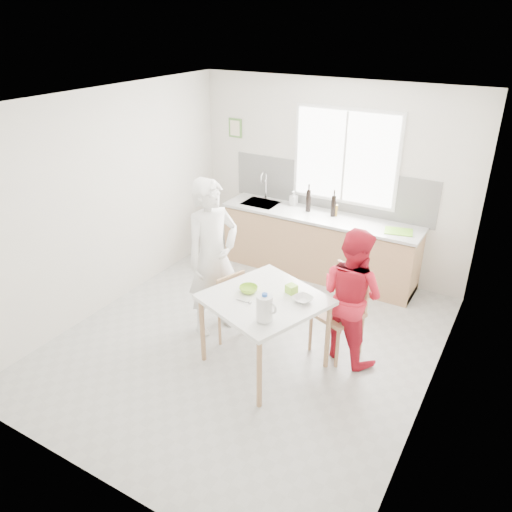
{
  "coord_description": "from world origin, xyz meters",
  "views": [
    {
      "loc": [
        2.49,
        -4.08,
        3.45
      ],
      "look_at": [
        -0.01,
        0.2,
        1.02
      ],
      "focal_mm": 35.0,
      "sensor_mm": 36.0,
      "label": 1
    }
  ],
  "objects_px": {
    "wine_bottle_a": "(308,201)",
    "wine_bottle_b": "(333,206)",
    "person_white": "(213,258)",
    "chair_far": "(342,307)",
    "bowl_green": "(249,289)",
    "dining_table": "(265,305)",
    "chair_left": "(225,301)",
    "milk_jug": "(265,308)",
    "bowl_white": "(303,299)",
    "person_red": "(352,295)"
  },
  "relations": [
    {
      "from": "wine_bottle_a",
      "to": "wine_bottle_b",
      "type": "bearing_deg",
      "value": 0.9
    },
    {
      "from": "person_white",
      "to": "wine_bottle_a",
      "type": "distance_m",
      "value": 1.96
    },
    {
      "from": "chair_far",
      "to": "person_white",
      "type": "xyz_separation_m",
      "value": [
        -1.46,
        -0.35,
        0.38
      ]
    },
    {
      "from": "bowl_green",
      "to": "dining_table",
      "type": "bearing_deg",
      "value": -5.76
    },
    {
      "from": "chair_left",
      "to": "bowl_green",
      "type": "xyz_separation_m",
      "value": [
        0.44,
        -0.21,
        0.39
      ]
    },
    {
      "from": "dining_table",
      "to": "milk_jug",
      "type": "distance_m",
      "value": 0.49
    },
    {
      "from": "dining_table",
      "to": "wine_bottle_b",
      "type": "bearing_deg",
      "value": 94.68
    },
    {
      "from": "bowl_white",
      "to": "wine_bottle_b",
      "type": "distance_m",
      "value": 2.19
    },
    {
      "from": "chair_far",
      "to": "person_white",
      "type": "distance_m",
      "value": 1.55
    },
    {
      "from": "chair_left",
      "to": "wine_bottle_a",
      "type": "distance_m",
      "value": 2.1
    },
    {
      "from": "bowl_green",
      "to": "person_red",
      "type": "bearing_deg",
      "value": 32.16
    },
    {
      "from": "milk_jug",
      "to": "wine_bottle_a",
      "type": "distance_m",
      "value": 2.72
    },
    {
      "from": "chair_far",
      "to": "bowl_green",
      "type": "distance_m",
      "value": 1.08
    },
    {
      "from": "person_red",
      "to": "chair_far",
      "type": "bearing_deg",
      "value": -8.31
    },
    {
      "from": "chair_far",
      "to": "bowl_green",
      "type": "height_order",
      "value": "chair_far"
    },
    {
      "from": "chair_far",
      "to": "wine_bottle_b",
      "type": "xyz_separation_m",
      "value": [
        -0.79,
        1.58,
        0.52
      ]
    },
    {
      "from": "chair_left",
      "to": "bowl_green",
      "type": "height_order",
      "value": "bowl_green"
    },
    {
      "from": "milk_jug",
      "to": "wine_bottle_b",
      "type": "bearing_deg",
      "value": 118.36
    },
    {
      "from": "bowl_white",
      "to": "wine_bottle_a",
      "type": "bearing_deg",
      "value": 113.72
    },
    {
      "from": "bowl_green",
      "to": "milk_jug",
      "type": "distance_m",
      "value": 0.58
    },
    {
      "from": "dining_table",
      "to": "bowl_green",
      "type": "bearing_deg",
      "value": 174.24
    },
    {
      "from": "dining_table",
      "to": "chair_left",
      "type": "bearing_deg",
      "value": 160.21
    },
    {
      "from": "chair_far",
      "to": "bowl_green",
      "type": "xyz_separation_m",
      "value": [
        -0.81,
        -0.64,
        0.3
      ]
    },
    {
      "from": "dining_table",
      "to": "bowl_green",
      "type": "relative_size",
      "value": 7.04
    },
    {
      "from": "dining_table",
      "to": "chair_left",
      "type": "height_order",
      "value": "chair_left"
    },
    {
      "from": "bowl_white",
      "to": "milk_jug",
      "type": "height_order",
      "value": "milk_jug"
    },
    {
      "from": "person_red",
      "to": "wine_bottle_a",
      "type": "relative_size",
      "value": 4.76
    },
    {
      "from": "chair_far",
      "to": "wine_bottle_a",
      "type": "xyz_separation_m",
      "value": [
        -1.17,
        1.58,
        0.53
      ]
    },
    {
      "from": "chair_far",
      "to": "wine_bottle_a",
      "type": "relative_size",
      "value": 3.13
    },
    {
      "from": "chair_left",
      "to": "bowl_green",
      "type": "distance_m",
      "value": 0.62
    },
    {
      "from": "dining_table",
      "to": "wine_bottle_a",
      "type": "distance_m",
      "value": 2.33
    },
    {
      "from": "bowl_green",
      "to": "wine_bottle_a",
      "type": "relative_size",
      "value": 0.61
    },
    {
      "from": "wine_bottle_a",
      "to": "wine_bottle_b",
      "type": "relative_size",
      "value": 1.07
    },
    {
      "from": "dining_table",
      "to": "bowl_green",
      "type": "distance_m",
      "value": 0.24
    },
    {
      "from": "chair_far",
      "to": "person_white",
      "type": "bearing_deg",
      "value": -146.69
    },
    {
      "from": "dining_table",
      "to": "wine_bottle_b",
      "type": "relative_size",
      "value": 4.57
    },
    {
      "from": "person_white",
      "to": "milk_jug",
      "type": "distance_m",
      "value": 1.26
    },
    {
      "from": "chair_left",
      "to": "chair_far",
      "type": "height_order",
      "value": "chair_far"
    },
    {
      "from": "person_white",
      "to": "person_red",
      "type": "xyz_separation_m",
      "value": [
        1.57,
        0.29,
        -0.17
      ]
    },
    {
      "from": "chair_left",
      "to": "dining_table",
      "type": "bearing_deg",
      "value": 90.0
    },
    {
      "from": "bowl_white",
      "to": "chair_left",
      "type": "bearing_deg",
      "value": 174.44
    },
    {
      "from": "bowl_green",
      "to": "wine_bottle_b",
      "type": "relative_size",
      "value": 0.65
    },
    {
      "from": "person_white",
      "to": "wine_bottle_a",
      "type": "height_order",
      "value": "person_white"
    },
    {
      "from": "person_red",
      "to": "milk_jug",
      "type": "distance_m",
      "value": 1.12
    },
    {
      "from": "bowl_white",
      "to": "wine_bottle_b",
      "type": "xyz_separation_m",
      "value": [
        -0.55,
        2.11,
        0.22
      ]
    },
    {
      "from": "chair_left",
      "to": "person_red",
      "type": "xyz_separation_m",
      "value": [
        1.36,
        0.37,
        0.29
      ]
    },
    {
      "from": "dining_table",
      "to": "chair_far",
      "type": "distance_m",
      "value": 0.92
    },
    {
      "from": "chair_far",
      "to": "bowl_white",
      "type": "xyz_separation_m",
      "value": [
        -0.24,
        -0.52,
        0.3
      ]
    },
    {
      "from": "person_white",
      "to": "bowl_white",
      "type": "relative_size",
      "value": 9.62
    },
    {
      "from": "person_red",
      "to": "milk_jug",
      "type": "height_order",
      "value": "person_red"
    }
  ]
}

